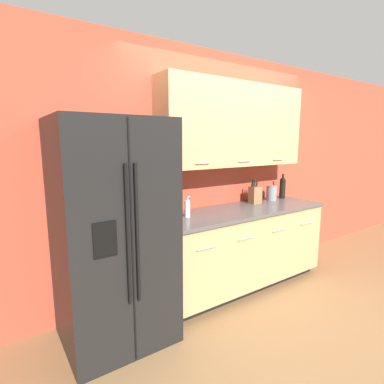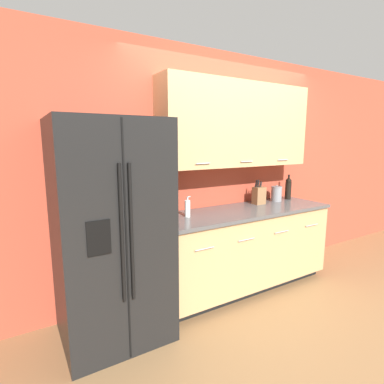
% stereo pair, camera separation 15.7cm
% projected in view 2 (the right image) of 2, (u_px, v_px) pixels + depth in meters
% --- Properties ---
extents(ground_plane, '(14.00, 14.00, 0.00)m').
position_uv_depth(ground_plane, '(302.00, 323.00, 2.73)').
color(ground_plane, olive).
extents(wall_back, '(10.00, 0.39, 2.60)m').
position_uv_depth(wall_back, '(229.00, 158.00, 3.42)').
color(wall_back, '#AD422D').
rests_on(wall_back, ground_plane).
extents(counter_unit, '(2.06, 0.64, 0.90)m').
position_uv_depth(counter_unit, '(243.00, 248.00, 3.34)').
color(counter_unit, black).
rests_on(counter_unit, ground_plane).
extents(refrigerator, '(0.85, 0.79, 1.81)m').
position_uv_depth(refrigerator, '(111.00, 232.00, 2.45)').
color(refrigerator, black).
rests_on(refrigerator, ground_plane).
extents(knife_block, '(0.14, 0.10, 0.29)m').
position_uv_depth(knife_block, '(259.00, 195.00, 3.52)').
color(knife_block, olive).
rests_on(knife_block, counter_unit).
extents(wine_bottle, '(0.08, 0.08, 0.31)m').
position_uv_depth(wine_bottle, '(288.00, 188.00, 3.81)').
color(wine_bottle, black).
rests_on(wine_bottle, counter_unit).
extents(soap_dispenser, '(0.06, 0.05, 0.20)m').
position_uv_depth(soap_dispenser, '(187.00, 208.00, 2.93)').
color(soap_dispenser, white).
rests_on(soap_dispenser, counter_unit).
extents(oil_bottle, '(0.07, 0.07, 0.20)m').
position_uv_depth(oil_bottle, '(175.00, 206.00, 2.96)').
color(oil_bottle, '#3D1914').
rests_on(oil_bottle, counter_unit).
extents(steel_canister, '(0.13, 0.13, 0.20)m').
position_uv_depth(steel_canister, '(276.00, 194.00, 3.69)').
color(steel_canister, gray).
rests_on(steel_canister, counter_unit).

